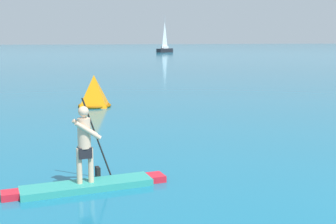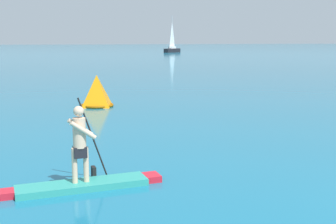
% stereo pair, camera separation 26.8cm
% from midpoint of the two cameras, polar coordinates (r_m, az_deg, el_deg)
% --- Properties ---
extents(paddleboarder_near_left, '(3.33, 1.04, 1.83)m').
position_cam_midpoint_polar(paddleboarder_near_left, '(9.42, -9.89, -7.63)').
color(paddleboarder_near_left, teal).
rests_on(paddleboarder_near_left, ground).
extents(race_marker_buoy, '(1.68, 1.68, 1.42)m').
position_cam_midpoint_polar(race_marker_buoy, '(20.47, -8.57, 2.47)').
color(race_marker_buoy, orange).
rests_on(race_marker_buoy, ground).
extents(sailboat_right_horizon, '(4.21, 3.74, 7.81)m').
position_cam_midpoint_polar(sailboat_right_horizon, '(98.44, 0.61, 8.15)').
color(sailboat_right_horizon, black).
rests_on(sailboat_right_horizon, ground).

